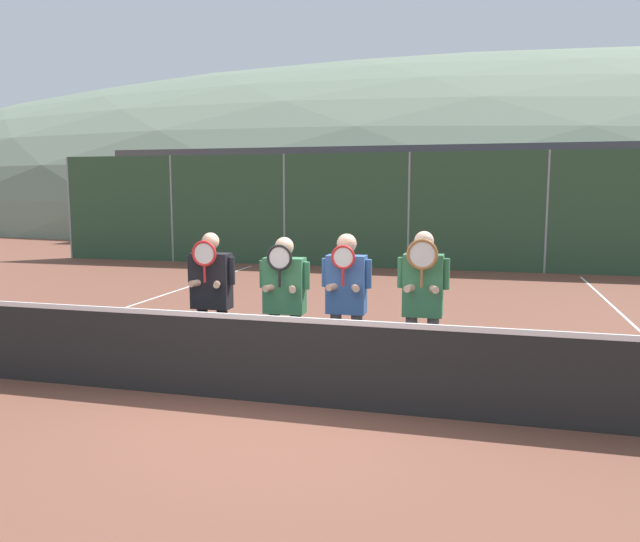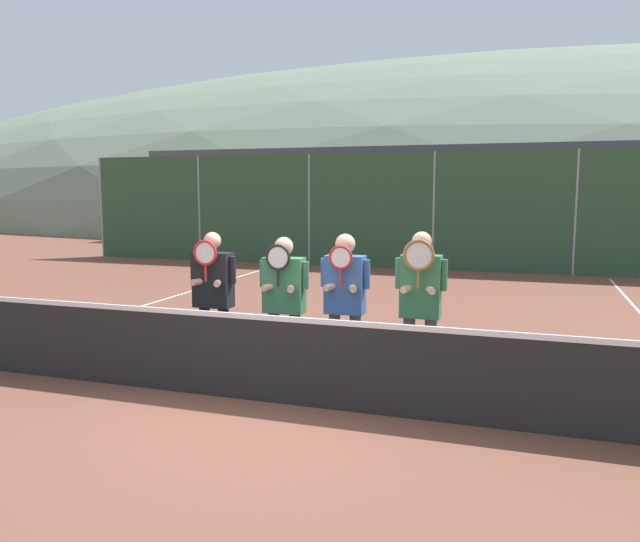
# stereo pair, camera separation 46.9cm
# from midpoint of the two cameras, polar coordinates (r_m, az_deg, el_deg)

# --- Properties ---
(ground_plane) EXTENTS (120.00, 120.00, 0.00)m
(ground_plane) POSITION_cam_midpoint_polar(r_m,az_deg,el_deg) (6.72, -2.40, -11.93)
(ground_plane) COLOR brown
(hill_distant) EXTENTS (123.49, 68.61, 24.01)m
(hill_distant) POSITION_cam_midpoint_polar(r_m,az_deg,el_deg) (56.89, 16.21, 4.95)
(hill_distant) COLOR slate
(hill_distant) RESTS_ON ground_plane
(clubhouse_building) EXTENTS (22.36, 5.50, 3.86)m
(clubhouse_building) POSITION_cam_midpoint_polar(r_m,az_deg,el_deg) (26.66, 9.41, 6.79)
(clubhouse_building) COLOR #9EA3A8
(clubhouse_building) RESTS_ON ground_plane
(fence_back) EXTENTS (21.97, 0.06, 3.26)m
(fence_back) POSITION_cam_midpoint_polar(r_m,az_deg,el_deg) (17.62, 11.10, 5.39)
(fence_back) COLOR gray
(fence_back) RESTS_ON ground_plane
(tennis_net) EXTENTS (12.07, 0.09, 1.04)m
(tennis_net) POSITION_cam_midpoint_polar(r_m,az_deg,el_deg) (6.57, -2.42, -7.96)
(tennis_net) COLOR gray
(tennis_net) RESTS_ON ground_plane
(court_line_left_sideline) EXTENTS (0.05, 16.00, 0.01)m
(court_line_left_sideline) POSITION_cam_midpoint_polar(r_m,az_deg,el_deg) (11.41, -18.39, -4.16)
(court_line_left_sideline) COLOR white
(court_line_left_sideline) RESTS_ON ground_plane
(player_leftmost) EXTENTS (0.60, 0.34, 1.73)m
(player_leftmost) POSITION_cam_midpoint_polar(r_m,az_deg,el_deg) (7.51, -7.99, -1.81)
(player_leftmost) COLOR black
(player_leftmost) RESTS_ON ground_plane
(player_center_left) EXTENTS (0.60, 0.34, 1.69)m
(player_center_left) POSITION_cam_midpoint_polar(r_m,az_deg,el_deg) (7.20, -1.46, -2.27)
(player_center_left) COLOR black
(player_center_left) RESTS_ON ground_plane
(player_center_right) EXTENTS (0.58, 0.34, 1.74)m
(player_center_right) POSITION_cam_midpoint_polar(r_m,az_deg,el_deg) (7.04, 4.19, -2.30)
(player_center_right) COLOR #56565B
(player_center_right) RESTS_ON ground_plane
(player_rightmost) EXTENTS (0.56, 0.34, 1.79)m
(player_rightmost) POSITION_cam_midpoint_polar(r_m,az_deg,el_deg) (6.83, 11.12, -2.54)
(player_rightmost) COLOR #56565B
(player_rightmost) RESTS_ON ground_plane
(car_far_left) EXTENTS (4.02, 1.97, 1.72)m
(car_far_left) POSITION_cam_midpoint_polar(r_m,az_deg,el_deg) (22.12, -6.65, 3.95)
(car_far_left) COLOR maroon
(car_far_left) RESTS_ON ground_plane
(car_left_of_center) EXTENTS (4.45, 1.98, 1.82)m
(car_left_of_center) POSITION_cam_midpoint_polar(r_m,az_deg,el_deg) (20.68, 6.55, 3.82)
(car_left_of_center) COLOR black
(car_left_of_center) RESTS_ON ground_plane
(car_center) EXTENTS (4.75, 2.07, 1.76)m
(car_center) POSITION_cam_midpoint_polar(r_m,az_deg,el_deg) (19.87, 21.96, 3.11)
(car_center) COLOR navy
(car_center) RESTS_ON ground_plane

